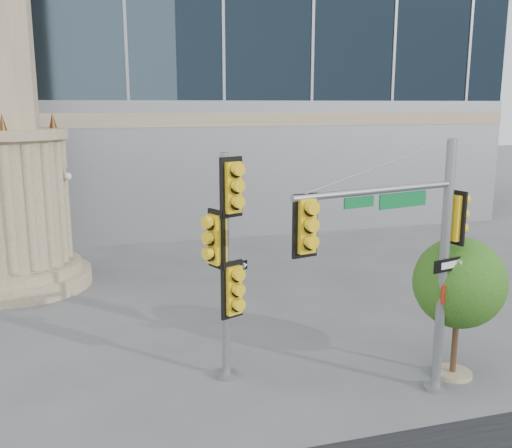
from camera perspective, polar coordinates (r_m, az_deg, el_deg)
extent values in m
plane|color=#545456|center=(12.36, 2.97, -16.33)|extent=(120.00, 120.00, 0.00)
cylinder|color=gray|center=(20.21, -22.35, -5.10)|extent=(4.40, 4.40, 0.50)
cylinder|color=gray|center=(20.10, -22.44, -4.01)|extent=(3.80, 3.80, 0.30)
cylinder|color=gray|center=(19.66, -22.93, 2.04)|extent=(3.00, 3.00, 4.00)
cylinder|color=gray|center=(19.44, -23.45, 8.29)|extent=(3.50, 3.50, 0.30)
cone|color=#472D14|center=(19.31, -19.67, 9.75)|extent=(0.24, 0.24, 0.50)
cylinder|color=slate|center=(12.94, 17.47, -15.28)|extent=(0.49, 0.49, 0.10)
cylinder|color=slate|center=(12.02, 18.23, -4.36)|extent=(0.19, 0.19, 5.20)
cylinder|color=slate|center=(10.39, 12.07, 3.29)|extent=(3.57, 0.98, 0.12)
cube|color=#0D6F30|center=(10.82, 14.48, 2.35)|extent=(1.10, 0.30, 0.28)
cube|color=yellow|center=(9.52, 4.90, -0.18)|extent=(0.52, 0.35, 1.08)
cube|color=yellow|center=(11.96, 19.33, 0.62)|extent=(0.35, 0.52, 1.08)
cube|color=black|center=(11.91, 18.70, -3.89)|extent=(0.78, 0.21, 0.26)
cube|color=#A6190F|center=(12.08, 18.51, -6.67)|extent=(0.28, 0.09, 0.40)
cylinder|color=slate|center=(12.89, -2.94, -14.79)|extent=(0.47, 0.47, 0.12)
cylinder|color=slate|center=(12.01, -3.06, -4.55)|extent=(0.18, 0.18, 4.89)
cube|color=yellow|center=(11.46, -2.51, 3.69)|extent=(0.60, 0.47, 1.22)
cube|color=yellow|center=(11.71, -3.94, -1.52)|extent=(0.47, 0.60, 1.22)
cube|color=yellow|center=(11.96, -2.42, -6.58)|extent=(0.60, 0.47, 1.22)
cube|color=black|center=(12.00, -2.05, -4.30)|extent=(0.57, 0.27, 0.20)
cylinder|color=gray|center=(13.66, 19.04, -13.91)|extent=(0.83, 0.83, 0.09)
cylinder|color=#382314|center=(13.35, 19.27, -10.86)|extent=(0.13, 0.13, 1.67)
sphere|color=#1D4D11|center=(12.92, 19.66, -5.54)|extent=(1.94, 1.94, 1.94)
sphere|color=#1D4D11|center=(13.41, 20.46, -6.20)|extent=(1.20, 1.20, 1.20)
sphere|color=#1D4D11|center=(12.63, 19.00, -6.99)|extent=(1.02, 1.02, 1.02)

